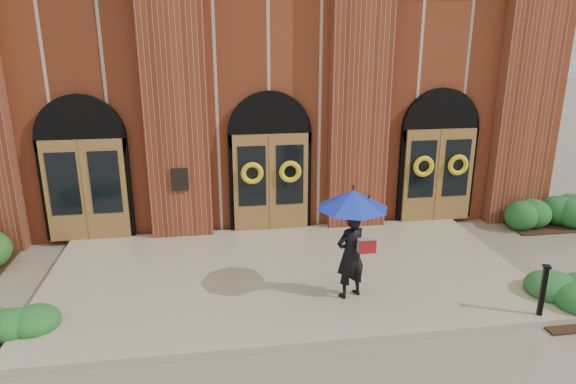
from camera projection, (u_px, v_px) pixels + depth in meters
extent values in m
plane|color=gray|center=(287.00, 281.00, 10.90)|extent=(90.00, 90.00, 0.00)
cube|color=tan|center=(286.00, 275.00, 11.02)|extent=(10.00, 5.30, 0.15)
cube|color=maroon|center=(249.00, 78.00, 18.24)|extent=(16.00, 12.00, 7.00)
cube|color=black|center=(180.00, 179.00, 12.41)|extent=(0.40, 0.05, 0.55)
cube|color=maroon|center=(175.00, 101.00, 12.09)|extent=(1.50, 0.45, 7.00)
cube|color=maroon|center=(360.00, 98.00, 12.75)|extent=(1.50, 0.45, 7.00)
cube|color=maroon|center=(526.00, 94.00, 13.40)|extent=(1.50, 0.45, 7.00)
cube|color=olive|center=(86.00, 191.00, 12.38)|extent=(1.90, 0.10, 2.50)
cylinder|color=black|center=(81.00, 139.00, 12.14)|extent=(2.10, 0.22, 2.10)
cube|color=olive|center=(271.00, 183.00, 13.03)|extent=(1.90, 0.10, 2.50)
cylinder|color=black|center=(270.00, 133.00, 12.79)|extent=(2.10, 0.22, 2.10)
cube|color=olive|center=(438.00, 175.00, 13.69)|extent=(1.90, 0.10, 2.50)
cylinder|color=black|center=(440.00, 128.00, 13.44)|extent=(2.10, 0.22, 2.10)
torus|color=yellow|center=(252.00, 173.00, 12.76)|extent=(0.57, 0.13, 0.57)
torus|color=yellow|center=(290.00, 172.00, 12.90)|extent=(0.57, 0.13, 0.57)
torus|color=yellow|center=(424.00, 166.00, 13.41)|extent=(0.57, 0.13, 0.57)
torus|color=yellow|center=(458.00, 165.00, 13.55)|extent=(0.57, 0.13, 0.57)
imported|color=black|center=(351.00, 255.00, 9.74)|extent=(0.74, 0.62, 1.74)
cone|color=#152AAA|center=(353.00, 199.00, 9.41)|extent=(1.75, 1.75, 0.35)
cylinder|color=black|center=(355.00, 224.00, 9.51)|extent=(0.02, 0.02, 0.58)
cube|color=#9A9B9E|center=(366.00, 245.00, 9.58)|extent=(0.36, 0.27, 0.26)
cube|color=maroon|center=(368.00, 247.00, 9.49)|extent=(0.31, 0.14, 0.26)
cube|color=black|center=(543.00, 291.00, 9.19)|extent=(0.11, 0.11, 0.94)
cube|color=black|center=(547.00, 267.00, 9.04)|extent=(0.17, 0.17, 0.04)
ellipsoid|color=#1B4F1F|center=(564.00, 211.00, 14.02)|extent=(2.86, 1.14, 0.73)
ellipsoid|color=#1E581F|center=(12.00, 316.00, 9.11)|extent=(1.33, 1.14, 0.47)
ellipsoid|color=#1E5321|center=(570.00, 298.00, 9.67)|extent=(1.50, 1.29, 0.53)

